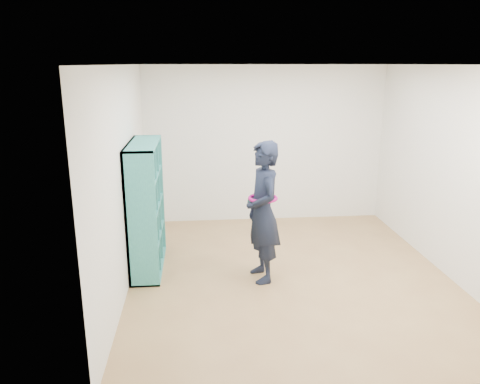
{
  "coord_description": "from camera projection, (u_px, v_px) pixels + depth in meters",
  "views": [
    {
      "loc": [
        -1.14,
        -5.42,
        2.61
      ],
      "look_at": [
        -0.6,
        0.3,
        1.03
      ],
      "focal_mm": 35.0,
      "sensor_mm": 36.0,
      "label": 1
    }
  ],
  "objects": [
    {
      "name": "floor",
      "position": [
        289.0,
        274.0,
        6.0
      ],
      "size": [
        4.5,
        4.5,
        0.0
      ],
      "primitive_type": "plane",
      "color": "olive",
      "rests_on": "ground"
    },
    {
      "name": "ceiling",
      "position": [
        295.0,
        65.0,
        5.31
      ],
      "size": [
        4.5,
        4.5,
        0.0
      ],
      "primitive_type": "plane",
      "color": "white",
      "rests_on": "wall_back"
    },
    {
      "name": "wall_left",
      "position": [
        124.0,
        180.0,
        5.48
      ],
      "size": [
        0.02,
        4.5,
        2.6
      ],
      "primitive_type": "cube",
      "color": "white",
      "rests_on": "floor"
    },
    {
      "name": "wall_right",
      "position": [
        450.0,
        172.0,
        5.84
      ],
      "size": [
        0.02,
        4.5,
        2.6
      ],
      "primitive_type": "cube",
      "color": "white",
      "rests_on": "floor"
    },
    {
      "name": "wall_back",
      "position": [
        265.0,
        145.0,
        7.82
      ],
      "size": [
        4.0,
        0.02,
        2.6
      ],
      "primitive_type": "cube",
      "color": "white",
      "rests_on": "floor"
    },
    {
      "name": "wall_front",
      "position": [
        352.0,
        245.0,
        3.5
      ],
      "size": [
        4.0,
        0.02,
        2.6
      ],
      "primitive_type": "cube",
      "color": "white",
      "rests_on": "floor"
    },
    {
      "name": "bookshelf",
      "position": [
        144.0,
        208.0,
        6.03
      ],
      "size": [
        0.36,
        1.25,
        1.67
      ],
      "color": "#27767B",
      "rests_on": "floor"
    },
    {
      "name": "person",
      "position": [
        263.0,
        212.0,
        5.67
      ],
      "size": [
        0.52,
        0.7,
        1.74
      ],
      "rotation": [
        0.0,
        0.0,
        -1.4
      ],
      "color": "black",
      "rests_on": "floor"
    },
    {
      "name": "smartphone",
      "position": [
        249.0,
        202.0,
        5.69
      ],
      "size": [
        0.05,
        0.08,
        0.12
      ],
      "rotation": [
        0.32,
        0.0,
        0.48
      ],
      "color": "silver",
      "rests_on": "person"
    }
  ]
}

